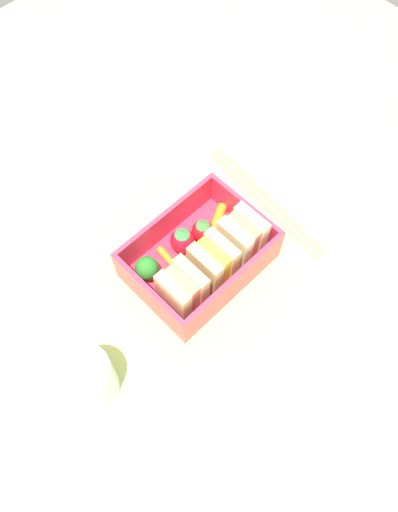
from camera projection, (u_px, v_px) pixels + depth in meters
ground_plane at (199, 269)px, 65.23cm from camera, size 120.00×120.00×2.00cm
bento_tray at (199, 263)px, 63.81cm from camera, size 16.97×12.56×1.20cm
bento_rim at (199, 253)px, 61.15cm from camera, size 16.97×12.56×4.77cm
sandwich_left at (242, 237)px, 61.28cm from camera, size 4.27×4.84×6.34cm
sandwich_center_left at (213, 263)px, 59.67cm from camera, size 4.27×4.84×6.34cm
sandwich_center at (183, 290)px, 58.05cm from camera, size 4.27×4.84×6.34cm
carrot_stick_left at (218, 219)px, 65.38cm from camera, size 4.34×3.11×1.33cm
strawberry_left at (203, 231)px, 63.49cm from camera, size 2.90×2.90×3.50cm
strawberry_far_left at (183, 240)px, 62.73cm from camera, size 3.17×3.17×3.77cm
carrot_stick_far_left at (171, 262)px, 62.63cm from camera, size 1.55×5.08×1.04cm
broccoli_floret at (147, 268)px, 60.12cm from camera, size 2.93×2.93×4.06cm
chopstick_pair at (265, 199)px, 68.58cm from camera, size 4.12×21.98×0.70cm
drinking_glass at (88, 378)px, 54.12cm from camera, size 5.95×5.95×7.21cm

